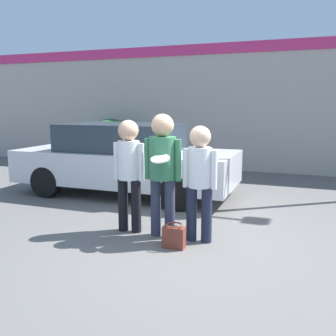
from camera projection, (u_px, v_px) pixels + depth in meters
name	position (u px, v px, depth m)	size (l,w,h in m)	color
ground_plane	(183.00, 243.00, 5.24)	(56.00, 56.00, 0.00)	#5B5956
storefront_building	(251.00, 107.00, 10.65)	(24.00, 0.22, 3.64)	#B2A89E
person_left	(129.00, 167.00, 5.58)	(0.50, 0.33, 1.70)	black
person_middle_with_frisbee	(163.00, 163.00, 5.35)	(0.56, 0.59, 1.79)	#2D3347
person_right	(200.00, 175.00, 5.17)	(0.49, 0.32, 1.64)	#1E2338
parked_car_near	(125.00, 159.00, 8.04)	(4.66, 1.92, 1.52)	silver
shrub	(111.00, 143.00, 11.35)	(1.51, 1.51, 1.51)	#285B2D
handbag	(174.00, 236.00, 5.05)	(0.30, 0.23, 0.33)	brown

